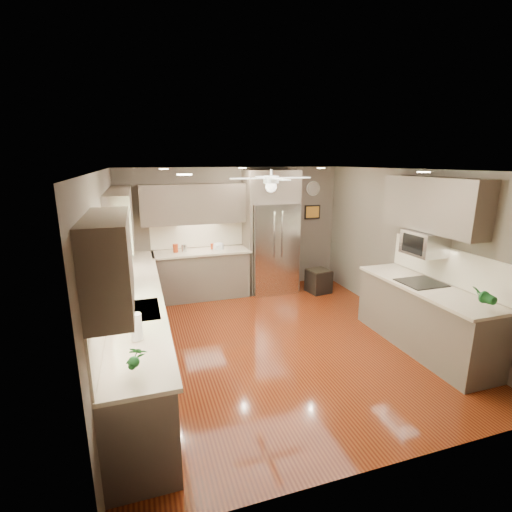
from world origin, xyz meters
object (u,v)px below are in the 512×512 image
microwave (424,243)px  canister_b (184,248)px  soap_bottle (126,295)px  refrigerator (272,234)px  canister_a (175,248)px  potted_plant_left (137,357)px  stool (319,281)px  paper_towel (136,327)px  bowl (219,248)px  canister_d (212,246)px  potted_plant_right (483,296)px

microwave → canister_b: bearing=138.3°
soap_bottle → refrigerator: 3.61m
refrigerator → canister_a: bearing=178.2°
potted_plant_left → stool: bearing=45.9°
microwave → paper_towel: bearing=-169.6°
bowl → stool: 2.14m
refrigerator → stool: bearing=-25.1°
canister_d → paper_towel: bearing=-112.2°
microwave → paper_towel: microwave is taller
potted_plant_right → paper_towel: (-3.83, 0.42, -0.03)m
canister_a → bowl: size_ratio=0.71×
microwave → stool: bearing=100.9°
canister_b → refrigerator: 1.76m
soap_bottle → canister_a: bearing=70.5°
canister_d → refrigerator: (1.19, -0.09, 0.19)m
canister_b → soap_bottle: bearing=-113.1°
canister_d → refrigerator: size_ratio=0.04×
bowl → stool: bearing=-12.6°
canister_b → canister_a: bearing=171.2°
refrigerator → stool: 1.36m
canister_b → potted_plant_right: bearing=-52.9°
canister_a → stool: size_ratio=0.33×
canister_d → soap_bottle: 2.88m
soap_bottle → bowl: bearing=54.7°
canister_b → microwave: bearing=-41.7°
canister_a → bowl: canister_a is taller
potted_plant_left → potted_plant_right: potted_plant_right is taller
canister_d → microwave: microwave is taller
canister_a → canister_b: canister_a is taller
canister_a → refrigerator: (1.91, -0.06, 0.17)m
canister_a → canister_b: bearing=-8.8°
potted_plant_right → bowl: bearing=120.4°
potted_plant_right → stool: bearing=95.1°
bowl → paper_towel: bearing=-114.2°
potted_plant_right → refrigerator: 4.03m
canister_a → potted_plant_left: size_ratio=0.53×
potted_plant_left → potted_plant_right: bearing=2.8°
canister_d → microwave: size_ratio=0.20×
canister_d → potted_plant_left: size_ratio=0.36×
canister_b → canister_d: (0.55, 0.06, -0.01)m
paper_towel → canister_b: bearing=75.6°
soap_bottle → paper_towel: 1.11m
refrigerator → potted_plant_left: bearing=-123.1°
soap_bottle → bowl: (1.67, 2.35, -0.06)m
microwave → potted_plant_right: bearing=-96.6°
soap_bottle → canister_d: bearing=57.2°
potted_plant_right → paper_towel: bearing=173.7°
stool → potted_plant_right: bearing=-84.9°
potted_plant_left → microwave: size_ratio=0.54×
canister_a → stool: (2.79, -0.47, -0.78)m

